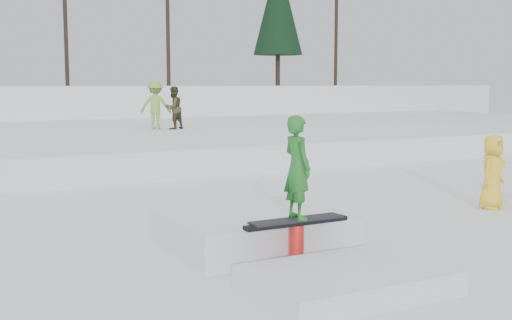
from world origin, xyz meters
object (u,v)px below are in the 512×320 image
walker_ygreen (156,105)px  jib_rail_feature (276,237)px  spectator_yellow (492,172)px  walker_olive (174,108)px

walker_ygreen → jib_rail_feature: 16.00m
jib_rail_feature → walker_ygreen: bearing=76.9°
walker_ygreen → spectator_yellow: size_ratio=1.21×
walker_ygreen → jib_rail_feature: (-3.60, -15.52, -1.41)m
jib_rail_feature → walker_olive: bearing=74.5°
walker_olive → spectator_yellow: bearing=72.3°
walker_ygreen → spectator_yellow: (2.14, -14.36, -0.96)m
walker_ygreen → spectator_yellow: 14.55m
walker_olive → walker_ygreen: bearing=-52.9°
walker_olive → walker_ygreen: 0.69m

